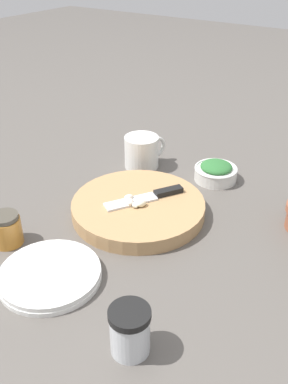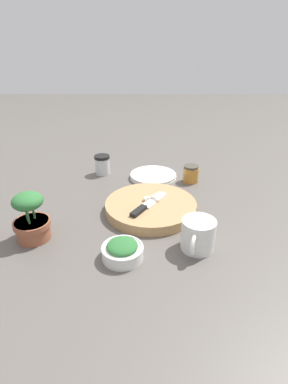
{
  "view_description": "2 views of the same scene",
  "coord_description": "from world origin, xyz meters",
  "views": [
    {
      "loc": [
        0.66,
        0.44,
        0.57
      ],
      "look_at": [
        -0.0,
        -0.0,
        0.09
      ],
      "focal_mm": 40.0,
      "sensor_mm": 36.0,
      "label": 1
    },
    {
      "loc": [
        -0.93,
        -0.02,
        0.53
      ],
      "look_at": [
        -0.03,
        -0.02,
        0.07
      ],
      "focal_mm": 28.0,
      "sensor_mm": 36.0,
      "label": 2
    }
  ],
  "objects": [
    {
      "name": "herb_bowl",
      "position": [
        -0.29,
        0.04,
        0.03
      ],
      "size": [
        0.11,
        0.11,
        0.05
      ],
      "color": "silver",
      "rests_on": "ground_plane"
    },
    {
      "name": "cutting_board",
      "position": [
        -0.03,
        -0.04,
        0.02
      ],
      "size": [
        0.31,
        0.31,
        0.03
      ],
      "color": "tan",
      "rests_on": "ground_plane"
    },
    {
      "name": "honey_jar",
      "position": [
        0.21,
        -0.21,
        0.03
      ],
      "size": [
        0.06,
        0.06,
        0.07
      ],
      "color": "#BC7A2D",
      "rests_on": "ground_plane"
    },
    {
      "name": "garlic_cloves",
      "position": [
        -0.02,
        -0.04,
        0.04
      ],
      "size": [
        0.04,
        0.06,
        0.02
      ],
      "color": "#F3E0CD",
      "rests_on": "cutting_board"
    },
    {
      "name": "coffee_mug",
      "position": [
        -0.24,
        -0.17,
        0.05
      ],
      "size": [
        0.13,
        0.1,
        0.09
      ],
      "color": "silver",
      "rests_on": "ground_plane"
    },
    {
      "name": "ground_plane",
      "position": [
        0.0,
        0.0,
        0.0
      ],
      "size": [
        5.0,
        5.0,
        0.0
      ],
      "primitive_type": "plane",
      "color": "#56514C"
    },
    {
      "name": "potted_herb",
      "position": [
        -0.2,
        0.31,
        0.07
      ],
      "size": [
        0.11,
        0.11,
        0.15
      ],
      "color": "#935138",
      "rests_on": "ground_plane"
    },
    {
      "name": "spice_jar",
      "position": [
        0.29,
        0.17,
        0.04
      ],
      "size": [
        0.07,
        0.07,
        0.08
      ],
      "color": "silver",
      "rests_on": "ground_plane"
    },
    {
      "name": "plate_stack",
      "position": [
        0.25,
        -0.05,
        0.01
      ],
      "size": [
        0.2,
        0.2,
        0.02
      ],
      "color": "silver",
      "rests_on": "ground_plane"
    },
    {
      "name": "chef_knife",
      "position": [
        -0.06,
        -0.03,
        0.04
      ],
      "size": [
        0.18,
        0.13,
        0.01
      ],
      "rotation": [
        0.0,
        0.0,
        4.15
      ],
      "color": "black",
      "rests_on": "cutting_board"
    }
  ]
}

